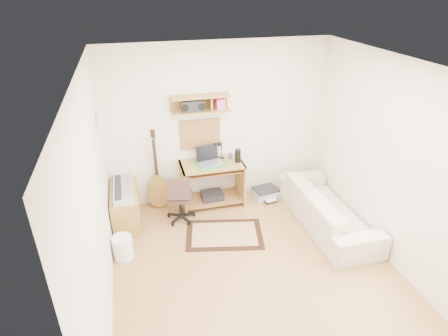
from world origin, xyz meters
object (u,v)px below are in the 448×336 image
object	(u,v)px
desk	(212,184)
printer	(265,193)
cabinet	(126,206)
task_chair	(180,197)
sofa	(328,203)

from	to	relation	value
desk	printer	xyz separation A→B (m)	(0.93, -0.04, -0.29)
desk	cabinet	size ratio (longest dim) A/B	1.11
desk	task_chair	distance (m)	0.67
desk	task_chair	bearing A→B (deg)	-150.55
printer	sofa	xyz separation A→B (m)	(0.62, -0.98, 0.30)
task_chair	sofa	xyz separation A→B (m)	(2.14, -0.70, -0.03)
task_chair	sofa	distance (m)	2.25
task_chair	printer	size ratio (longest dim) A/B	1.95
desk	sofa	distance (m)	1.86
desk	task_chair	world-z (taller)	task_chair
task_chair	desk	bearing A→B (deg)	40.23
desk	printer	world-z (taller)	desk
desk	task_chair	size ratio (longest dim) A/B	1.20
cabinet	printer	world-z (taller)	cabinet
cabinet	printer	xyz separation A→B (m)	(2.34, 0.13, -0.19)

